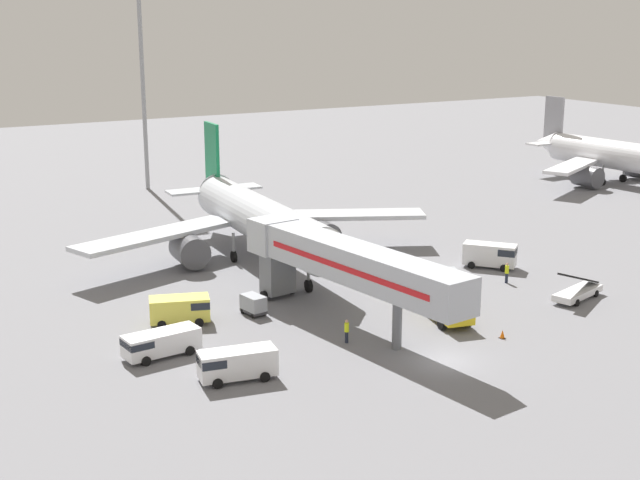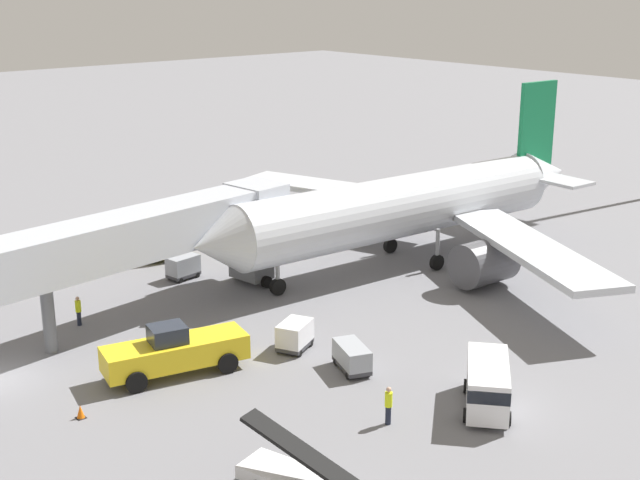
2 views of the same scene
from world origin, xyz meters
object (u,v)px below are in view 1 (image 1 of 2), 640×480
object	(u,v)px
baggage_cart_far_center	(442,276)
ground_crew_worker_foreground	(347,331)
jet_bridge	(340,262)
ground_crew_worker_midground	(507,272)
airplane_at_gate	(258,220)
safety_cone_alpha	(502,334)
apron_light_mast	(140,32)
baggage_cart_rear_left	(253,304)
belt_loader_truck	(578,291)
baggage_cart_mid_center	(409,283)
service_van_far_left	(235,363)
service_van_outer_right	(181,308)
service_van_outer_left	(491,254)
pushback_tug	(442,303)
airplane_background	(617,157)
service_van_near_center	(159,342)

from	to	relation	value
baggage_cart_far_center	ground_crew_worker_foreground	xyz separation A→B (m)	(-14.87, -8.09, 0.16)
jet_bridge	ground_crew_worker_midground	bearing A→B (deg)	5.84
airplane_at_gate	safety_cone_alpha	world-z (taller)	airplane_at_gate
airplane_at_gate	apron_light_mast	size ratio (longest dim) A/B	1.17
baggage_cart_rear_left	belt_loader_truck	bearing A→B (deg)	-21.72
apron_light_mast	baggage_cart_mid_center	bearing A→B (deg)	-85.84
service_van_far_left	apron_light_mast	world-z (taller)	apron_light_mast
baggage_cart_far_center	baggage_cart_rear_left	bearing A→B (deg)	176.86
service_van_far_left	service_van_outer_right	size ratio (longest dim) A/B	1.07
belt_loader_truck	baggage_cart_rear_left	distance (m)	27.27
belt_loader_truck	service_van_far_left	xyz separation A→B (m)	(-32.00, -1.10, 0.44)
service_van_outer_left	safety_cone_alpha	world-z (taller)	service_van_outer_left
belt_loader_truck	apron_light_mast	xyz separation A→B (m)	(-15.34, 64.56, 20.32)
jet_bridge	baggage_cart_far_center	distance (m)	14.59
service_van_outer_left	service_van_outer_right	xyz separation A→B (m)	(-31.08, -0.07, -0.10)
airplane_at_gate	ground_crew_worker_foreground	distance (m)	23.93
baggage_cart_rear_left	apron_light_mast	world-z (taller)	apron_light_mast
baggage_cart_mid_center	safety_cone_alpha	xyz separation A→B (m)	(-0.39, -12.41, -0.55)
baggage_cart_mid_center	safety_cone_alpha	size ratio (longest dim) A/B	3.85
pushback_tug	ground_crew_worker_foreground	size ratio (longest dim) A/B	4.29
service_van_outer_left	airplane_background	size ratio (longest dim) A/B	0.16
service_van_outer_left	baggage_cart_far_center	world-z (taller)	service_van_outer_left
service_van_near_center	service_van_outer_left	bearing A→B (deg)	9.45
service_van_far_left	service_van_near_center	bearing A→B (deg)	114.73
pushback_tug	baggage_cart_far_center	distance (m)	9.11
airplane_at_gate	pushback_tug	bearing A→B (deg)	-77.20
ground_crew_worker_foreground	ground_crew_worker_midground	distance (m)	20.88
baggage_cart_mid_center	baggage_cart_far_center	bearing A→B (deg)	8.71
pushback_tug	safety_cone_alpha	xyz separation A→B (m)	(1.18, -5.80, -0.93)
airplane_at_gate	service_van_outer_left	distance (m)	22.50
airplane_at_gate	baggage_cart_rear_left	size ratio (longest dim) A/B	16.03
ground_crew_worker_foreground	baggage_cart_mid_center	bearing A→B (deg)	34.47
jet_bridge	belt_loader_truck	world-z (taller)	jet_bridge
service_van_near_center	apron_light_mast	world-z (taller)	apron_light_mast
service_van_outer_left	service_van_outer_right	distance (m)	31.08
pushback_tug	service_van_near_center	distance (m)	22.36
baggage_cart_mid_center	ground_crew_worker_midground	xyz separation A→B (m)	(9.23, -1.94, 0.10)
jet_bridge	baggage_cart_far_center	xyz separation A→B (m)	(13.23, 4.44, -4.25)
ground_crew_worker_midground	service_van_outer_right	bearing A→B (deg)	171.34
service_van_far_left	service_van_near_center	size ratio (longest dim) A/B	0.96
ground_crew_worker_foreground	apron_light_mast	distance (m)	67.00
service_van_outer_right	safety_cone_alpha	xyz separation A→B (m)	(19.43, -14.89, -0.88)
baggage_cart_far_center	safety_cone_alpha	xyz separation A→B (m)	(-4.36, -13.02, -0.47)
airplane_at_gate	service_van_outer_right	world-z (taller)	airplane_at_gate
safety_cone_alpha	apron_light_mast	size ratio (longest dim) A/B	0.02
baggage_cart_rear_left	safety_cone_alpha	size ratio (longest dim) A/B	3.48
safety_cone_alpha	service_van_near_center	bearing A→B (deg)	158.53
airplane_background	service_van_outer_left	bearing A→B (deg)	-150.83
airplane_background	safety_cone_alpha	bearing A→B (deg)	-144.52
service_van_outer_right	ground_crew_worker_midground	bearing A→B (deg)	-8.66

